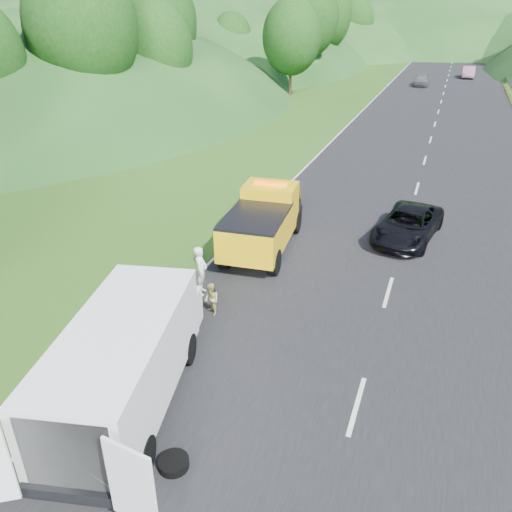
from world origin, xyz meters
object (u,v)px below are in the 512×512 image
at_px(spare_tire, 174,467).
at_px(passing_suv, 406,239).
at_px(tow_truck, 264,220).
at_px(child, 212,314).
at_px(woman, 202,293).
at_px(worker, 134,446).
at_px(suitcase, 153,293).
at_px(white_van, 126,358).

relative_size(spare_tire, passing_suv, 0.14).
height_order(tow_truck, child, tow_truck).
bearing_deg(tow_truck, woman, -105.62).
relative_size(tow_truck, child, 5.50).
relative_size(woman, worker, 1.06).
height_order(suitcase, spare_tire, suitcase).
relative_size(tow_truck, worker, 3.62).
relative_size(tow_truck, suitcase, 10.47).
relative_size(tow_truck, spare_tire, 8.86).
distance_m(spare_tire, passing_suv, 14.63).
xyz_separation_m(white_van, spare_tire, (1.98, -1.38, -1.42)).
height_order(woman, worker, woman).
distance_m(suitcase, spare_tire, 7.19).
height_order(white_van, woman, white_van).
distance_m(worker, suitcase, 6.44).
bearing_deg(suitcase, worker, -62.84).
bearing_deg(worker, tow_truck, 103.81).
xyz_separation_m(spare_tire, passing_suv, (3.53, 14.20, 0.00)).
bearing_deg(suitcase, white_van, -65.04).
height_order(white_van, worker, white_van).
bearing_deg(white_van, spare_tire, -48.08).
height_order(tow_truck, worker, tow_truck).
bearing_deg(white_van, woman, 84.57).
bearing_deg(passing_suv, suitcase, -123.06).
distance_m(white_van, worker, 2.03).
bearing_deg(white_van, worker, -68.40).
xyz_separation_m(child, suitcase, (-2.27, 0.09, 0.29)).
height_order(woman, spare_tire, woman).
distance_m(tow_truck, white_van, 9.76).
bearing_deg(passing_suv, child, -113.05).
bearing_deg(suitcase, tow_truck, 67.86).
relative_size(child, passing_suv, 0.23).
relative_size(white_van, spare_tire, 10.97).
relative_size(child, worker, 0.66).
relative_size(child, suitcase, 1.90).
bearing_deg(passing_suv, spare_tire, -94.42).
xyz_separation_m(white_van, suitcase, (-2.11, 4.53, -1.13)).
bearing_deg(tow_truck, white_van, -95.38).
relative_size(white_van, suitcase, 12.96).
distance_m(tow_truck, spare_tire, 11.38).
bearing_deg(worker, woman, 112.81).
bearing_deg(woman, passing_suv, -55.83).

